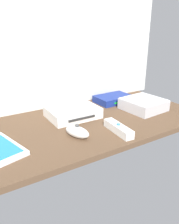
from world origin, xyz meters
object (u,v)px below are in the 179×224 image
Objects in this scene: mini_computer at (143,104)px; remote_wand at (118,129)px; network_router at (113,99)px; remote_nunchuk at (77,132)px; game_console at (73,112)px.

mini_computer is 1.21× the size of remote_wand.
remote_nunchuk reaches higher than network_router.
remote_nunchuk is (-7.55, -17.64, -0.16)cm from game_console.
remote_wand is at bearing -152.79° from mini_computer.
remote_wand is (-20.32, -29.69, -0.19)cm from network_router.
mini_computer is 28.49cm from remote_wand.
mini_computer is 17.43cm from network_router.
game_console reaches higher than remote_wand.
game_console is 1.42× the size of remote_wand.
remote_nunchuk reaches higher than remote_wand.
remote_nunchuk is (-35.06, -25.01, 0.34)cm from network_router.
network_router is 1.21× the size of remote_wand.
mini_computer is 40.93cm from remote_nunchuk.
network_router is 35.97cm from remote_wand.
game_console is 33.82cm from mini_computer.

